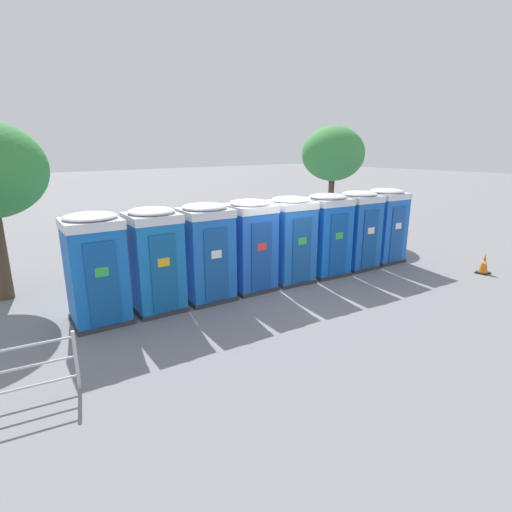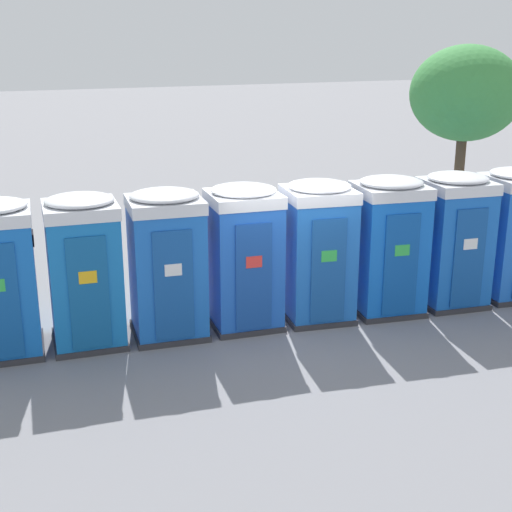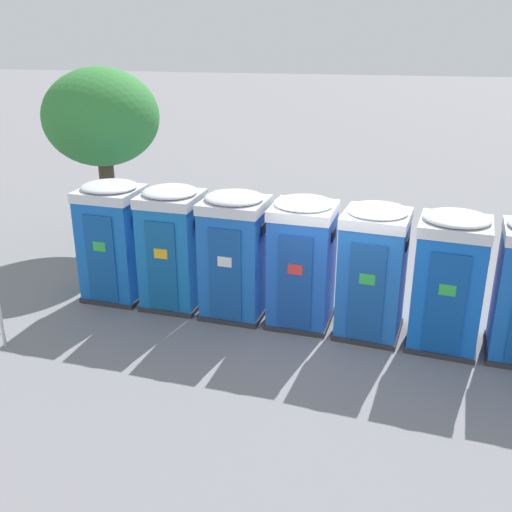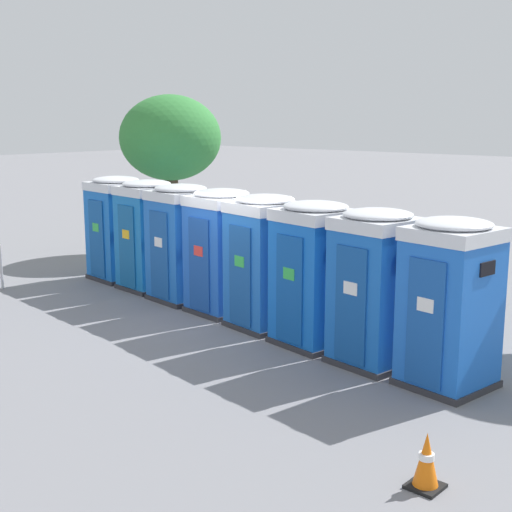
{
  "view_description": "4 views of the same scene",
  "coord_description": "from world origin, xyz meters",
  "views": [
    {
      "loc": [
        -7.29,
        -8.23,
        3.91
      ],
      "look_at": [
        -0.5,
        0.12,
        0.95
      ],
      "focal_mm": 28.0,
      "sensor_mm": 36.0,
      "label": 1
    },
    {
      "loc": [
        -5.14,
        -10.76,
        4.95
      ],
      "look_at": [
        -0.46,
        0.12,
        1.28
      ],
      "focal_mm": 50.0,
      "sensor_mm": 36.0,
      "label": 2
    },
    {
      "loc": [
        0.47,
        -10.45,
        5.59
      ],
      "look_at": [
        -1.57,
        0.25,
        1.3
      ],
      "focal_mm": 42.0,
      "sensor_mm": 36.0,
      "label": 3
    },
    {
      "loc": [
        9.36,
        -9.9,
        3.97
      ],
      "look_at": [
        0.45,
        0.0,
        1.34
      ],
      "focal_mm": 50.0,
      "sensor_mm": 36.0,
      "label": 4
    }
  ],
  "objects": [
    {
      "name": "portapotty_1",
      "position": [
        -3.35,
        0.49,
        1.28
      ],
      "size": [
        1.28,
        1.3,
        2.54
      ],
      "color": "#2D2D33",
      "rests_on": "ground"
    },
    {
      "name": "ground_plane",
      "position": [
        0.0,
        0.0,
        0.0
      ],
      "size": [
        120.0,
        120.0,
        0.0
      ],
      "primitive_type": "plane",
      "color": "slate"
    },
    {
      "name": "portapotty_2",
      "position": [
        -2.01,
        0.31,
        1.28
      ],
      "size": [
        1.36,
        1.33,
        2.54
      ],
      "color": "#2D2D33",
      "rests_on": "ground"
    },
    {
      "name": "portapotty_5",
      "position": [
        2.02,
        -0.22,
        1.28
      ],
      "size": [
        1.4,
        1.37,
        2.54
      ],
      "color": "#2D2D33",
      "rests_on": "ground"
    },
    {
      "name": "portapotty_6",
      "position": [
        3.37,
        -0.38,
        1.28
      ],
      "size": [
        1.33,
        1.34,
        2.54
      ],
      "color": "#2D2D33",
      "rests_on": "ground"
    },
    {
      "name": "street_tree_0",
      "position": [
        6.56,
        3.51,
        3.58
      ],
      "size": [
        2.7,
        2.7,
        4.76
      ],
      "color": "#4C3826",
      "rests_on": "ground"
    },
    {
      "name": "portapotty_3",
      "position": [
        -0.66,
        0.19,
        1.28
      ],
      "size": [
        1.31,
        1.31,
        2.54
      ],
      "color": "#2D2D33",
      "rests_on": "ground"
    },
    {
      "name": "portapotty_4",
      "position": [
        0.68,
        -0.02,
        1.28
      ],
      "size": [
        1.36,
        1.37,
        2.54
      ],
      "color": "#2D2D33",
      "rests_on": "ground"
    }
  ]
}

